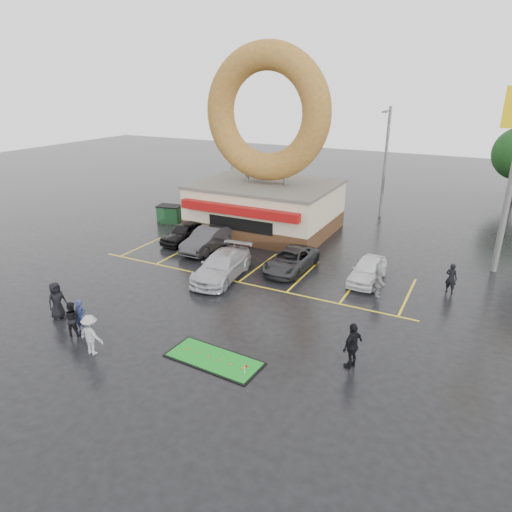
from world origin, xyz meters
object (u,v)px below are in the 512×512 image
at_px(donut_shop, 266,173).
at_px(streetlight_left, 231,150).
at_px(person_cameraman, 353,345).
at_px(putting_green, 214,359).
at_px(car_silver, 222,266).
at_px(streetlight_mid, 385,160).
at_px(car_grey, 291,260).
at_px(car_black, 185,232).
at_px(dumpster, 170,214).
at_px(car_white, 367,270).
at_px(person_blue, 80,316).
at_px(car_dgrey, 207,239).

relative_size(donut_shop, streetlight_left, 1.50).
bearing_deg(person_cameraman, putting_green, -47.45).
distance_m(car_silver, person_cameraman, 10.68).
bearing_deg(donut_shop, streetlight_mid, 48.62).
xyz_separation_m(streetlight_mid, car_grey, (-2.06, -14.46, -4.13)).
xyz_separation_m(car_black, dumpster, (-4.09, 3.54, -0.06)).
height_order(donut_shop, car_white, donut_shop).
bearing_deg(car_grey, person_blue, -114.32).
bearing_deg(car_dgrey, car_black, 163.81).
bearing_deg(streetlight_left, person_blue, -75.58).
relative_size(car_grey, person_blue, 2.86).
xyz_separation_m(car_silver, car_grey, (3.11, 2.96, -0.11)).
relative_size(streetlight_mid, person_cameraman, 4.58).
relative_size(car_white, putting_green, 0.96).
xyz_separation_m(streetlight_mid, car_dgrey, (-8.52, -13.79, -4.02)).
distance_m(car_black, car_white, 13.39).
distance_m(car_black, person_cameraman, 17.78).
bearing_deg(putting_green, dumpster, 132.28).
relative_size(streetlight_mid, car_silver, 1.72).
relative_size(streetlight_left, car_silver, 1.72).
relative_size(car_black, person_blue, 2.57).
bearing_deg(streetlight_left, car_dgrey, -66.82).
height_order(car_dgrey, car_white, car_dgrey).
bearing_deg(car_white, car_dgrey, 179.37).
bearing_deg(streetlight_mid, dumpster, -147.39).
xyz_separation_m(donut_shop, person_cameraman, (11.13, -14.73, -3.48)).
xyz_separation_m(streetlight_left, person_cameraman, (18.13, -21.68, -3.80)).
bearing_deg(putting_green, streetlight_mid, 87.59).
bearing_deg(dumpster, streetlight_left, 72.04).
height_order(streetlight_left, person_cameraman, streetlight_left).
bearing_deg(putting_green, donut_shop, 109.41).
height_order(car_black, person_cameraman, person_cameraman).
relative_size(car_dgrey, putting_green, 1.12).
height_order(car_silver, person_cameraman, person_cameraman).
distance_m(car_dgrey, dumpster, 7.69).
distance_m(car_grey, person_cameraman, 10.29).
distance_m(car_silver, person_blue, 8.65).
xyz_separation_m(car_white, putting_green, (-3.55, -10.86, -0.65)).
relative_size(car_silver, car_grey, 1.12).
height_order(person_blue, person_cameraman, person_cameraman).
relative_size(donut_shop, car_dgrey, 2.90).
bearing_deg(car_white, donut_shop, 147.96).
bearing_deg(car_grey, car_black, 173.33).
bearing_deg(car_silver, car_white, 18.24).
height_order(car_dgrey, person_cameraman, person_cameraman).
bearing_deg(person_cameraman, car_white, -149.58).
bearing_deg(person_cameraman, car_dgrey, -105.23).
xyz_separation_m(car_black, car_silver, (5.69, -4.31, 0.05)).
relative_size(car_silver, putting_green, 1.25).
height_order(streetlight_mid, person_blue, streetlight_mid).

